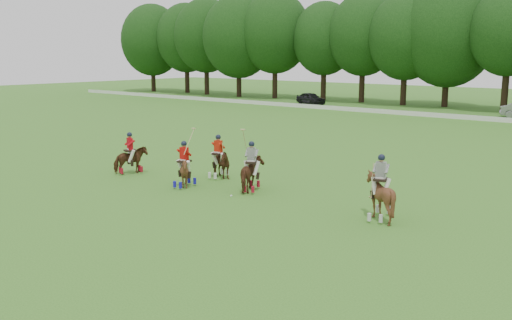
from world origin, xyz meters
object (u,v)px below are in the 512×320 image
Objects in this scene: polo_red_b at (218,163)px; polo_stripe_b at (380,196)px; polo_red_c at (185,171)px; polo_ball at (231,196)px; car_left at (311,98)px; polo_red_a at (130,159)px; polo_stripe_a at (252,174)px.

polo_red_b is 0.88× the size of polo_stripe_b.
polo_stripe_b reaches higher than polo_red_b.
polo_red_c is 2.90m from polo_ball.
polo_red_a is (16.03, -39.49, 0.04)m from car_left.
polo_stripe_a reaches higher than polo_red_b.
polo_red_a is 0.79× the size of polo_red_c.
car_left is at bearing 118.31° from polo_red_b.
polo_ball is (23.13, -39.77, -0.66)m from car_left.
polo_red_b is at bearing 160.78° from polo_stripe_a.
polo_red_a reaches higher than car_left.
polo_red_b is at bearing -133.44° from car_left.
polo_red_b is (4.11, 2.10, -0.00)m from polo_red_a.
polo_red_c is 3.13m from polo_stripe_a.
polo_stripe_b reaches higher than polo_red_a.
polo_ball is at bearing -131.57° from car_left.
car_left is 46.01m from polo_ball.
polo_stripe_a is 6.40m from polo_stripe_b.
polo_stripe_a is at bearing 8.49° from polo_red_a.
polo_ball is (7.10, -0.28, -0.70)m from polo_red_a.
polo_red_a is 7.14m from polo_ball.
polo_red_b is at bearing 94.21° from polo_red_c.
polo_ball is at bearing -38.54° from polo_red_b.
polo_red_c reaches higher than polo_red_a.
polo_stripe_a is (23.13, -38.43, 0.09)m from car_left.
polo_ball is at bearing -90.00° from polo_stripe_a.
polo_stripe_a is (7.10, 1.06, 0.05)m from polo_red_a.
polo_red_b is 23.75× the size of polo_ball.
polo_red_c is at bearing -4.21° from polo_red_a.
polo_stripe_b reaches higher than polo_ball.
polo_red_c is 1.10× the size of polo_stripe_b.
polo_red_a is at bearing 177.75° from polo_ball.
polo_stripe_a reaches higher than polo_red_c.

